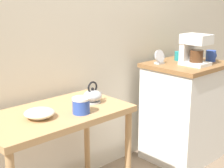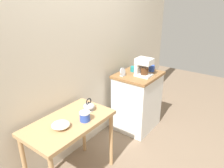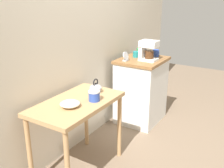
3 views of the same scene
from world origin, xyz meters
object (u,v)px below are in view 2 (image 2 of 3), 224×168
(coffee_maker, at_px, (143,66))
(mug_dark_teal, at_px, (133,69))
(bowl_stoneware, at_px, (61,125))
(mug_blue, at_px, (152,68))
(canister_enamel, at_px, (85,116))
(mug_tall_green, at_px, (137,65))
(table_clock, at_px, (123,72))
(teakettle, at_px, (89,106))

(coffee_maker, distance_m, mug_dark_teal, 0.24)
(bowl_stoneware, distance_m, mug_dark_teal, 1.54)
(mug_blue, bearing_deg, bowl_stoneware, 176.35)
(canister_enamel, bearing_deg, mug_blue, -0.28)
(mug_tall_green, relative_size, table_clock, 0.77)
(bowl_stoneware, xyz_separation_m, teakettle, (0.42, 0.01, 0.02))
(coffee_maker, relative_size, mug_blue, 2.68)
(canister_enamel, height_order, mug_blue, mug_blue)
(bowl_stoneware, relative_size, canister_enamel, 1.62)
(coffee_maker, height_order, mug_tall_green, coffee_maker)
(mug_dark_teal, relative_size, table_clock, 0.78)
(coffee_maker, bearing_deg, table_clock, 128.10)
(mug_tall_green, bearing_deg, table_clock, -178.63)
(bowl_stoneware, height_order, coffee_maker, coffee_maker)
(coffee_maker, bearing_deg, teakettle, 174.24)
(coffee_maker, height_order, mug_blue, coffee_maker)
(canister_enamel, distance_m, coffee_maker, 1.22)
(canister_enamel, relative_size, mug_dark_teal, 1.17)
(teakettle, relative_size, canister_enamel, 1.39)
(mug_blue, xyz_separation_m, mug_dark_teal, (-0.16, 0.22, -0.01))
(mug_dark_teal, bearing_deg, coffee_maker, -114.32)
(bowl_stoneware, bearing_deg, canister_enamel, -23.50)
(teakettle, bearing_deg, bowl_stoneware, -178.37)
(canister_enamel, xyz_separation_m, mug_blue, (1.46, -0.01, 0.13))
(mug_blue, bearing_deg, canister_enamel, 179.72)
(bowl_stoneware, height_order, table_clock, table_clock)
(teakettle, xyz_separation_m, canister_enamel, (-0.19, -0.11, 0.00))
(mug_blue, xyz_separation_m, table_clock, (-0.43, 0.24, 0.01))
(mug_tall_green, height_order, mug_dark_teal, mug_tall_green)
(mug_dark_teal, bearing_deg, mug_blue, -53.37)
(bowl_stoneware, relative_size, coffee_maker, 0.69)
(mug_tall_green, bearing_deg, bowl_stoneware, -175.30)
(bowl_stoneware, bearing_deg, mug_tall_green, 4.70)
(mug_tall_green, distance_m, table_clock, 0.43)
(table_clock, bearing_deg, coffee_maker, -51.90)
(table_clock, bearing_deg, canister_enamel, -167.44)
(canister_enamel, height_order, table_clock, table_clock)
(teakettle, relative_size, coffee_maker, 0.59)
(mug_blue, distance_m, table_clock, 0.49)
(teakettle, height_order, mug_tall_green, mug_tall_green)
(mug_blue, height_order, mug_dark_teal, mug_blue)
(mug_tall_green, height_order, table_clock, table_clock)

